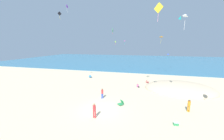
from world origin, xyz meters
TOP-DOWN VIEW (x-y plane):
  - ground_plane at (0.00, 10.00)m, footprint 120.00×120.00m
  - ocean_water at (0.00, 51.19)m, footprint 120.00×60.00m
  - dune_mound at (10.78, 9.86)m, footprint 11.31×7.92m
  - beach_chair_near_camera at (-7.21, 13.89)m, footprint 0.65×0.70m
  - beach_chair_mid_beach at (2.25, 1.83)m, footprint 0.88×0.89m
  - beach_chair_far_left at (5.50, 12.80)m, footprint 0.71×0.71m
  - cooler_box at (8.06, -1.03)m, footprint 0.49×0.35m
  - person_0 at (3.85, 9.64)m, footprint 0.59×0.57m
  - person_1 at (-0.73, 3.25)m, footprint 0.41×0.41m
  - person_2 at (0.09, -1.76)m, footprint 0.36×0.36m
  - person_3 at (9.97, 2.06)m, footprint 0.41×0.41m
  - kite_orange at (8.48, 21.80)m, footprint 0.90×0.75m
  - kite_black at (-10.25, 8.26)m, footprint 0.41×0.65m
  - kite_purple at (-12.69, 14.67)m, footprint 0.19×0.86m
  - kite_lime at (-3.56, 23.63)m, footprint 0.53×0.56m
  - kite_white at (8.77, 2.28)m, footprint 0.52×0.65m
  - kite_teal at (12.60, 22.86)m, footprint 0.81×1.09m
  - kite_green at (-2.71, 17.22)m, footprint 0.19×1.15m
  - kite_magenta at (-1.06, 24.40)m, footprint 0.56×0.61m
  - kite_blue at (10.47, 22.64)m, footprint 0.72×0.78m
  - kite_yellow at (6.05, 2.04)m, footprint 0.91×0.72m

SIDE VIEW (x-z plane):
  - ground_plane at x=0.00m, z-range 0.00..0.00m
  - dune_mound at x=10.78m, z-range -1.36..1.36m
  - ocean_water at x=0.00m, z-range 0.00..0.05m
  - cooler_box at x=8.06m, z-range 0.00..0.30m
  - person_0 at x=3.85m, z-range -0.09..0.59m
  - beach_chair_near_camera at x=-7.21m, z-range -0.02..0.55m
  - beach_chair_mid_beach at x=2.25m, z-range -0.04..0.60m
  - beach_chair_far_left at x=5.50m, z-range -0.01..0.62m
  - person_1 at x=-0.73m, z-range 0.11..1.57m
  - person_3 at x=9.97m, z-range 0.11..1.59m
  - person_2 at x=0.09m, z-range 0.12..1.72m
  - kite_blue at x=10.47m, z-range 4.48..5.86m
  - kite_lime at x=-3.56m, z-range 7.77..9.05m
  - kite_magenta at x=-1.06m, z-range 7.98..9.26m
  - kite_orange at x=8.48m, z-range 8.52..10.43m
  - kite_white at x=8.77m, z-range 9.67..11.30m
  - kite_green at x=-2.71m, z-range 10.00..11.51m
  - kite_yellow at x=6.05m, z-range 10.29..12.28m
  - kite_black at x=-10.25m, z-range 12.26..13.60m
  - kite_teal at x=12.60m, z-range 13.28..14.68m
  - kite_purple at x=-12.69m, z-range 15.01..16.81m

